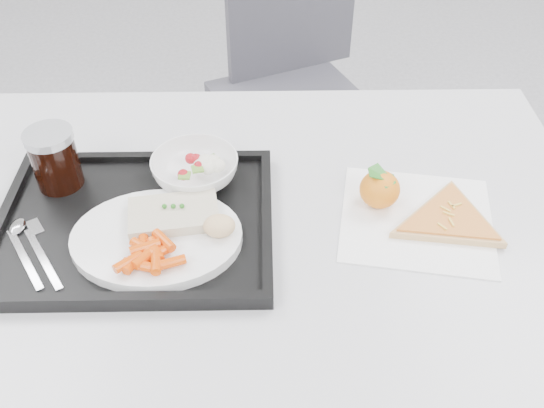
% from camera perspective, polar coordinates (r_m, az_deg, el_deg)
% --- Properties ---
extents(table, '(1.20, 0.80, 0.75)m').
position_cam_1_polar(table, '(1.08, -2.44, -3.70)').
color(table, '#B1B1B3').
rests_on(table, ground).
extents(chair, '(0.55, 0.56, 0.93)m').
position_cam_1_polar(chair, '(1.88, 1.96, 12.82)').
color(chair, '#3A3941').
rests_on(chair, ground).
extents(tray, '(0.45, 0.35, 0.03)m').
position_cam_1_polar(tray, '(1.03, -12.71, -1.84)').
color(tray, black).
rests_on(tray, table).
extents(dinner_plate, '(0.27, 0.27, 0.02)m').
position_cam_1_polar(dinner_plate, '(0.97, -10.79, -3.15)').
color(dinner_plate, white).
rests_on(dinner_plate, tray).
extents(fish_fillet, '(0.15, 0.11, 0.03)m').
position_cam_1_polar(fish_fillet, '(0.98, -9.23, -0.95)').
color(fish_fillet, beige).
rests_on(fish_fillet, dinner_plate).
extents(bread_roll, '(0.05, 0.05, 0.03)m').
position_cam_1_polar(bread_roll, '(0.94, -4.98, -2.06)').
color(bread_roll, '#DEAF88').
rests_on(bread_roll, dinner_plate).
extents(salad_bowl, '(0.15, 0.15, 0.05)m').
position_cam_1_polar(salad_bowl, '(1.07, -7.24, 3.24)').
color(salad_bowl, white).
rests_on(salad_bowl, tray).
extents(cola_glass, '(0.08, 0.08, 0.11)m').
position_cam_1_polar(cola_glass, '(1.10, -19.80, 4.11)').
color(cola_glass, black).
rests_on(cola_glass, tray).
extents(cutlery, '(0.13, 0.16, 0.01)m').
position_cam_1_polar(cutlery, '(1.03, -21.94, -3.59)').
color(cutlery, silver).
rests_on(cutlery, tray).
extents(napkin, '(0.29, 0.28, 0.00)m').
position_cam_1_polar(napkin, '(1.05, 13.44, -1.38)').
color(napkin, white).
rests_on(napkin, table).
extents(tangerine, '(0.08, 0.08, 0.07)m').
position_cam_1_polar(tangerine, '(1.04, 10.10, 1.39)').
color(tangerine, '#FCAE21').
rests_on(tangerine, napkin).
extents(pizza_slice, '(0.28, 0.28, 0.02)m').
position_cam_1_polar(pizza_slice, '(1.05, 16.31, -1.41)').
color(pizza_slice, '#E2C574').
rests_on(pizza_slice, napkin).
extents(carrot_pile, '(0.11, 0.09, 0.02)m').
position_cam_1_polar(carrot_pile, '(0.92, -11.57, -4.64)').
color(carrot_pile, '#DE4706').
rests_on(carrot_pile, dinner_plate).
extents(salad_contents, '(0.08, 0.07, 0.02)m').
position_cam_1_polar(salad_contents, '(1.06, -6.37, 3.72)').
color(salad_contents, '#A3131A').
rests_on(salad_contents, salad_bowl).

